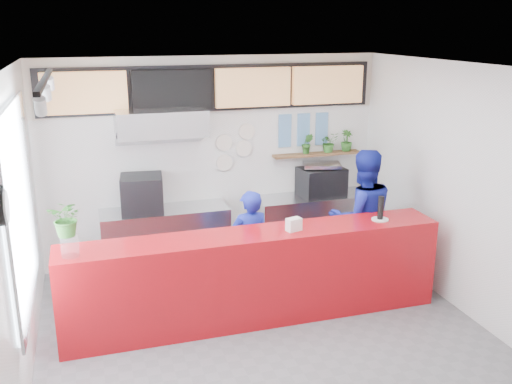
{
  "coord_description": "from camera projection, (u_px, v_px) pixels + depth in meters",
  "views": [
    {
      "loc": [
        -1.8,
        -5.52,
        3.41
      ],
      "look_at": [
        0.1,
        0.7,
        1.5
      ],
      "focal_mm": 40.0,
      "sensor_mm": 36.0,
      "label": 1
    }
  ],
  "objects": [
    {
      "name": "right_bench",
      "position": [
        314.0,
        223.0,
        8.84
      ],
      "size": [
        1.8,
        0.6,
        0.9
      ],
      "primitive_type": "cube",
      "color": "#B2B5BA",
      "rests_on": "ground"
    },
    {
      "name": "window_pane",
      "position": [
        20.0,
        205.0,
        5.63
      ],
      "size": [
        0.04,
        2.2,
        1.9
      ],
      "primitive_type": "cube",
      "color": "silver",
      "rests_on": "wall_left"
    },
    {
      "name": "photo_frame_d",
      "position": [
        285.0,
        139.0,
        8.62
      ],
      "size": [
        0.2,
        0.02,
        0.25
      ],
      "primitive_type": "cube",
      "color": "#598CBF",
      "rests_on": "wall_back"
    },
    {
      "name": "espresso_tray",
      "position": [
        322.0,
        165.0,
        8.61
      ],
      "size": [
        0.64,
        0.53,
        0.05
      ],
      "primitive_type": "cube",
      "rotation": [
        0.0,
        0.0,
        -0.29
      ],
      "color": "#B2B5BA",
      "rests_on": "espresso_machine"
    },
    {
      "name": "menu_board_far_right",
      "position": [
        328.0,
        85.0,
        8.48
      ],
      "size": [
        1.1,
        0.1,
        0.55
      ],
      "primitive_type": "cube",
      "color": "tan",
      "rests_on": "wall_back"
    },
    {
      "name": "herb_c",
      "position": [
        329.0,
        142.0,
        8.76
      ],
      "size": [
        0.3,
        0.26,
        0.31
      ],
      "primitive_type": "imported",
      "rotation": [
        0.0,
        0.0,
        0.08
      ],
      "color": "#2D6623",
      "rests_on": "herb_shelf"
    },
    {
      "name": "track_rail",
      "position": [
        45.0,
        80.0,
        5.11
      ],
      "size": [
        0.05,
        2.4,
        0.04
      ],
      "primitive_type": "cube",
      "color": "black",
      "rests_on": "ceiling"
    },
    {
      "name": "dec_plate_c",
      "position": [
        224.0,
        163.0,
        8.43
      ],
      "size": [
        0.24,
        0.03,
        0.24
      ],
      "primitive_type": "cylinder",
      "rotation": [
        1.57,
        0.0,
        0.0
      ],
      "color": "silver",
      "rests_on": "wall_back"
    },
    {
      "name": "espresso_machine",
      "position": [
        321.0,
        182.0,
        8.68
      ],
      "size": [
        0.71,
        0.53,
        0.43
      ],
      "primitive_type": "cube",
      "rotation": [
        0.0,
        0.0,
        0.09
      ],
      "color": "black",
      "rests_on": "right_bench"
    },
    {
      "name": "cream_band",
      "position": [
        212.0,
        84.0,
        8.08
      ],
      "size": [
        5.0,
        0.02,
        0.8
      ],
      "primitive_type": "cube",
      "color": "beige",
      "rests_on": "wall_back"
    },
    {
      "name": "herb_b",
      "position": [
        307.0,
        143.0,
        8.66
      ],
      "size": [
        0.21,
        0.2,
        0.31
      ],
      "primitive_type": "imported",
      "rotation": [
        0.0,
        0.0,
        -0.43
      ],
      "color": "#2D6623",
      "rests_on": "herb_shelf"
    },
    {
      "name": "dec_plate_b",
      "position": [
        244.0,
        148.0,
        8.46
      ],
      "size": [
        0.24,
        0.03,
        0.24
      ],
      "primitive_type": "cylinder",
      "rotation": [
        1.57,
        0.0,
        0.0
      ],
      "color": "silver",
      "rests_on": "wall_back"
    },
    {
      "name": "dec_plate_d",
      "position": [
        247.0,
        131.0,
        8.4
      ],
      "size": [
        0.24,
        0.03,
        0.24
      ],
      "primitive_type": "cylinder",
      "rotation": [
        1.57,
        0.0,
        0.0
      ],
      "color": "silver",
      "rests_on": "wall_back"
    },
    {
      "name": "staff_center",
      "position": [
        250.0,
        246.0,
        7.2
      ],
      "size": [
        0.56,
        0.39,
        1.45
      ],
      "primitive_type": "imported",
      "rotation": [
        0.0,
        0.0,
        3.22
      ],
      "color": "navy",
      "rests_on": "ground"
    },
    {
      "name": "ceiling",
      "position": [
        267.0,
        68.0,
        5.68
      ],
      "size": [
        5.0,
        5.0,
        0.0
      ],
      "primitive_type": "plane",
      "rotation": [
        3.14,
        0.0,
        0.0
      ],
      "color": "silver"
    },
    {
      "name": "white_plate",
      "position": [
        380.0,
        219.0,
        7.02
      ],
      "size": [
        0.23,
        0.23,
        0.02
      ],
      "primitive_type": "cylinder",
      "rotation": [
        0.0,
        0.0,
        0.11
      ],
      "color": "white",
      "rests_on": "service_counter"
    },
    {
      "name": "menu_board_mid_left",
      "position": [
        172.0,
        90.0,
        7.83
      ],
      "size": [
        1.1,
        0.1,
        0.55
      ],
      "primitive_type": "cube",
      "color": "black",
      "rests_on": "wall_back"
    },
    {
      "name": "wall_clock_face",
      "position": [
        6.0,
        207.0,
        4.44
      ],
      "size": [
        0.02,
        0.26,
        0.26
      ],
      "primitive_type": "cylinder",
      "rotation": [
        0.0,
        1.57,
        0.0
      ],
      "color": "white",
      "rests_on": "wall_left"
    },
    {
      "name": "menu_board_far_left",
      "position": [
        85.0,
        93.0,
        7.5
      ],
      "size": [
        1.1,
        0.1,
        0.55
      ],
      "primitive_type": "cube",
      "color": "tan",
      "rests_on": "wall_back"
    },
    {
      "name": "menu_board_mid_right",
      "position": [
        253.0,
        87.0,
        8.15
      ],
      "size": [
        1.1,
        0.1,
        0.55
      ],
      "primitive_type": "cube",
      "color": "tan",
      "rests_on": "wall_back"
    },
    {
      "name": "photo_frame_f",
      "position": [
        321.0,
        137.0,
        8.79
      ],
      "size": [
        0.2,
        0.02,
        0.25
      ],
      "primitive_type": "cube",
      "color": "#598CBF",
      "rests_on": "wall_back"
    },
    {
      "name": "photo_frame_a",
      "position": [
        285.0,
        123.0,
        8.55
      ],
      "size": [
        0.2,
        0.02,
        0.25
      ],
      "primitive_type": "cube",
      "color": "#598CBF",
      "rests_on": "wall_back"
    },
    {
      "name": "herb_shelf",
      "position": [
        317.0,
        154.0,
        8.76
      ],
      "size": [
        1.4,
        0.18,
        0.04
      ],
      "primitive_type": "cube",
      "color": "brown",
      "rests_on": "wall_back"
    },
    {
      "name": "dec_plate_a",
      "position": [
        224.0,
        143.0,
        8.34
      ],
      "size": [
        0.24,
        0.03,
        0.24
      ],
      "primitive_type": "cylinder",
      "rotation": [
        1.57,
        0.0,
        0.0
      ],
      "color": "silver",
      "rests_on": "wall_back"
    },
    {
      "name": "window_frame",
      "position": [
        22.0,
        205.0,
        5.64
      ],
      "size": [
        0.03,
        2.3,
        2.0
      ],
      "primitive_type": "cube",
      "color": "#B2B5BA",
      "rests_on": "wall_left"
    },
    {
      "name": "wall_back",
      "position": [
        214.0,
        160.0,
        8.4
      ],
      "size": [
        5.0,
        0.0,
        5.0
      ],
      "primitive_type": "plane",
      "rotation": [
        1.57,
        0.0,
        0.0
      ],
      "color": "white",
      "rests_on": "ground"
    },
    {
      "name": "wall_left",
      "position": [
        16.0,
        235.0,
        5.4
      ],
      "size": [
        0.0,
        5.0,
        5.0
      ],
      "primitive_type": "plane",
      "rotation": [
        1.57,
        0.0,
        1.57
      ],
      "color": "white",
      "rests_on": "ground"
    },
    {
      "name": "wall_right",
      "position": [
        465.0,
        191.0,
        6.81
      ],
      "size": [
        0.0,
        5.0,
        5.0
      ],
      "primitive_type": "plane",
      "rotation": [
        1.57,
        0.0,
        -1.57
      ],
      "color": "white",
      "rests_on": "ground"
    },
    {
      "name": "photo_frame_e",
      "position": [
        303.0,
        138.0,
        8.7
      ],
      "size": [
        0.2,
        0.02,
        0.25
      ],
      "primitive_type": "cube",
      "color": "#598CBF",
      "rests_on": "wall_back"
    },
    {
      "name": "photo_frame_b",
      "position": [
        304.0,
        122.0,
        8.63
      ],
      "size": [
        0.2,
        0.02,
        0.25
      ],
      "primitive_type": "cube",
      "color": "#598CBF",
      "rests_on": "wall_back"
    },
    {
      "name": "napkin_holder",
      "position": [
        294.0,
        224.0,
        6.64
      ],
      "size": [
        0.2,
        0.15,
        0.15
      ],
      "primitive_type": "cube",
      "rotation": [
        0.0,
        0.0,
        0.29
      ],
      "color": "white",
      "rests_on": "service_counter"
    },
    {
      "name": "prep_bench",
      "position": [
        166.0,
        239.0,
        8.2
      ],
      "size": [
        1.8,
        0.6,
        0.9
      ],
      "primitive_type": "cube",
      "color": "#B2B5BA",
      "rests_on": "ground"
    },
    {
      "name": "service_counter",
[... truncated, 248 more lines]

